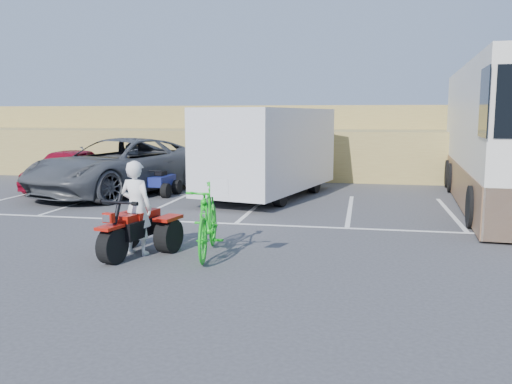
% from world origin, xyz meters
% --- Properties ---
extents(ground, '(100.00, 100.00, 0.00)m').
position_xyz_m(ground, '(0.00, 0.00, 0.00)').
color(ground, '#3B3B3E').
rests_on(ground, ground).
extents(parking_stripes, '(28.00, 5.16, 0.01)m').
position_xyz_m(parking_stripes, '(0.87, 4.07, 0.00)').
color(parking_stripes, white).
rests_on(parking_stripes, ground).
extents(grass_embankment, '(40.00, 8.50, 3.10)m').
position_xyz_m(grass_embankment, '(0.00, 15.48, 1.42)').
color(grass_embankment, '#9C8447').
rests_on(grass_embankment, ground).
extents(red_trike_atv, '(1.64, 1.98, 1.14)m').
position_xyz_m(red_trike_atv, '(-1.22, -0.93, 0.00)').
color(red_trike_atv, '#A31209').
rests_on(red_trike_atv, ground).
extents(rider, '(0.73, 0.56, 1.80)m').
position_xyz_m(rider, '(-1.19, -0.78, 0.90)').
color(rider, white).
rests_on(rider, ground).
extents(green_dirt_bike, '(0.97, 2.34, 1.37)m').
position_xyz_m(green_dirt_bike, '(0.17, -0.60, 0.68)').
color(green_dirt_bike, '#14BF19').
rests_on(green_dirt_bike, ground).
extents(grey_pickup, '(5.16, 7.38, 1.87)m').
position_xyz_m(grey_pickup, '(-5.05, 6.68, 0.94)').
color(grey_pickup, '#44474C').
rests_on(grey_pickup, ground).
extents(red_car, '(2.00, 4.41, 1.47)m').
position_xyz_m(red_car, '(-7.44, 7.42, 0.73)').
color(red_car, maroon).
rests_on(red_car, ground).
extents(cargo_trailer, '(3.84, 6.53, 2.86)m').
position_xyz_m(cargo_trailer, '(0.05, 6.87, 1.55)').
color(cargo_trailer, silver).
rests_on(cargo_trailer, ground).
extents(rv_motorhome, '(3.67, 11.41, 4.04)m').
position_xyz_m(rv_motorhome, '(7.27, 6.84, 1.75)').
color(rv_motorhome, silver).
rests_on(rv_motorhome, ground).
extents(quad_atv_blue, '(1.11, 1.43, 0.89)m').
position_xyz_m(quad_atv_blue, '(-3.55, 6.52, 0.00)').
color(quad_atv_blue, navy).
rests_on(quad_atv_blue, ground).
extents(quad_atv_green, '(1.40, 1.75, 1.05)m').
position_xyz_m(quad_atv_green, '(-1.02, 8.45, 0.00)').
color(quad_atv_green, '#12501F').
rests_on(quad_atv_green, ground).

